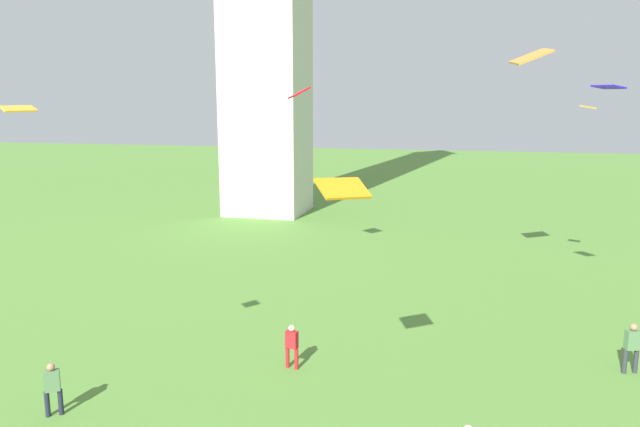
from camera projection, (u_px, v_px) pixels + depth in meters
name	position (u px, v px, depth m)	size (l,w,h in m)	color
person_2	(632.00, 345.00, 21.00)	(0.55, 0.42, 1.84)	#2D3338
person_3	(292.00, 344.00, 21.38)	(0.50, 0.33, 1.64)	red
person_4	(52.00, 386.00, 18.14)	(0.51, 0.45, 1.70)	#1E2333
kite_flying_0	(531.00, 57.00, 27.61)	(1.96, 1.57, 0.88)	orange
kite_flying_1	(588.00, 107.00, 28.81)	(0.87, 0.68, 0.20)	#C78825
kite_flying_2	(19.00, 109.00, 15.82)	(0.92, 0.99, 0.19)	gold
kite_flying_3	(343.00, 188.00, 16.58)	(1.65, 1.59, 0.55)	orange
kite_flying_4	(608.00, 87.00, 24.13)	(1.30, 1.37, 0.17)	#2912DC
kite_flying_5	(299.00, 93.00, 31.12)	(1.45, 1.62, 0.64)	red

